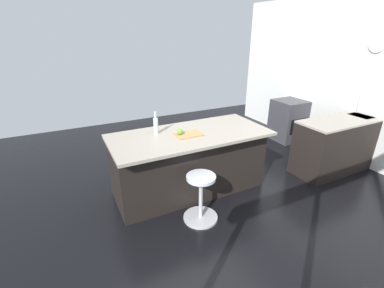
% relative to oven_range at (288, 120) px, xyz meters
% --- Properties ---
extents(ground_plane, '(7.80, 7.80, 0.00)m').
position_rel_oven_range_xyz_m(ground_plane, '(2.65, 1.04, -0.44)').
color(ground_plane, black).
extents(interior_partition_left, '(0.15, 5.83, 2.84)m').
position_rel_oven_range_xyz_m(interior_partition_left, '(-0.35, 1.04, 0.99)').
color(interior_partition_left, silver).
rests_on(interior_partition_left, ground_plane).
extents(sink_cabinet, '(2.11, 0.60, 1.18)m').
position_rel_oven_range_xyz_m(sink_cabinet, '(-0.00, 1.40, 0.02)').
color(sink_cabinet, black).
rests_on(sink_cabinet, ground_plane).
extents(oven_range, '(0.60, 0.61, 0.87)m').
position_rel_oven_range_xyz_m(oven_range, '(0.00, 0.00, 0.00)').
color(oven_range, '#38383D').
rests_on(oven_range, ground_plane).
extents(kitchen_island, '(2.20, 1.01, 0.92)m').
position_rel_oven_range_xyz_m(kitchen_island, '(2.82, 0.88, 0.03)').
color(kitchen_island, black).
rests_on(kitchen_island, ground_plane).
extents(stool_by_window, '(0.44, 0.44, 0.62)m').
position_rel_oven_range_xyz_m(stool_by_window, '(2.99, 1.56, -0.14)').
color(stool_by_window, '#B7B7BC').
rests_on(stool_by_window, ground_plane).
extents(cutting_board, '(0.36, 0.24, 0.02)m').
position_rel_oven_range_xyz_m(cutting_board, '(2.86, 0.97, 0.50)').
color(cutting_board, tan).
rests_on(cutting_board, kitchen_island).
extents(apple_green, '(0.08, 0.08, 0.08)m').
position_rel_oven_range_xyz_m(apple_green, '(2.98, 0.94, 0.55)').
color(apple_green, '#609E2D').
rests_on(apple_green, cutting_board).
extents(water_bottle, '(0.06, 0.06, 0.31)m').
position_rel_oven_range_xyz_m(water_bottle, '(3.24, 0.72, 0.61)').
color(water_bottle, silver).
rests_on(water_bottle, kitchen_island).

